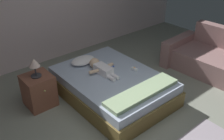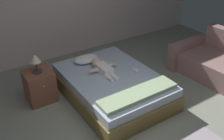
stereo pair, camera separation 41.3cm
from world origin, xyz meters
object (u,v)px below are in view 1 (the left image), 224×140
object	(u,v)px
couch	(223,62)
baby_bottle	(134,69)
pillow	(83,61)
lamp	(34,64)
baby	(101,68)
nightstand	(39,91)
bed	(112,86)
toothbrush	(111,65)

from	to	relation	value
couch	baby_bottle	size ratio (longest dim) A/B	18.50
pillow	lamp	bearing A→B (deg)	-175.21
baby	nightstand	xyz separation A→B (m)	(-0.99, 0.35, -0.21)
couch	baby_bottle	world-z (taller)	couch
baby	pillow	bearing A→B (deg)	99.27
bed	nightstand	distance (m)	1.19
pillow	nightstand	bearing A→B (deg)	-175.21
baby_bottle	couch	bearing A→B (deg)	-21.97
bed	nightstand	world-z (taller)	nightstand
lamp	baby_bottle	world-z (taller)	lamp
lamp	baby_bottle	xyz separation A→B (m)	(1.44, -0.70, -0.30)
bed	pillow	size ratio (longest dim) A/B	4.36
baby	toothbrush	distance (m)	0.28
pillow	baby	distance (m)	0.44
pillow	lamp	size ratio (longest dim) A/B	1.46
baby	lamp	size ratio (longest dim) A/B	2.18
baby	couch	xyz separation A→B (m)	(2.18, -1.04, -0.21)
pillow	baby	xyz separation A→B (m)	(0.07, -0.43, 0.01)
baby	couch	world-z (taller)	couch
couch	lamp	world-z (taller)	lamp
bed	baby	distance (m)	0.36
couch	bed	bearing A→B (deg)	158.82
baby	nightstand	world-z (taller)	baby
bed	toothbrush	distance (m)	0.41
bed	couch	world-z (taller)	couch
pillow	lamp	xyz separation A→B (m)	(-0.92, -0.08, 0.28)
pillow	toothbrush	size ratio (longest dim) A/B	2.81
pillow	couch	world-z (taller)	couch
bed	lamp	distance (m)	1.31
bed	baby_bottle	size ratio (longest dim) A/B	17.08
lamp	pillow	bearing A→B (deg)	4.79
nightstand	baby_bottle	distance (m)	1.61
bed	pillow	xyz separation A→B (m)	(-0.13, 0.65, 0.27)
baby_bottle	toothbrush	bearing A→B (deg)	114.96
toothbrush	couch	bearing A→B (deg)	-29.88
pillow	nightstand	distance (m)	0.94
baby	baby_bottle	world-z (taller)	baby
pillow	nightstand	size ratio (longest dim) A/B	0.84
bed	couch	bearing A→B (deg)	-21.18
bed	lamp	world-z (taller)	lamp
lamp	couch	bearing A→B (deg)	-23.71
baby	nightstand	bearing A→B (deg)	160.33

